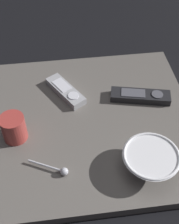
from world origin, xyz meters
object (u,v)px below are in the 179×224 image
Objects in this scene: coffee_mug at (14,128)px; teaspoon at (60,170)px; cereal_bowl at (150,160)px; tv_remote_near at (66,91)px; tv_remote_far at (140,96)px.

teaspoon is at bearing 131.25° from coffee_mug.
cereal_bowl is 0.92× the size of tv_remote_near.
cereal_bowl is at bearing 122.59° from tv_remote_near.
tv_remote_near is 0.83× the size of tv_remote_far.
cereal_bowl reaches higher than tv_remote_near.
tv_remote_far is (-0.04, -0.27, -0.02)m from cereal_bowl.
cereal_bowl is 0.25m from teaspoon.
teaspoon is (-0.12, 0.14, -0.03)m from coffee_mug.
teaspoon is 0.38m from tv_remote_far.
coffee_mug is at bearing -48.75° from teaspoon.
tv_remote_near is 0.26m from tv_remote_far.
tv_remote_far is at bearing 167.11° from tv_remote_near.
coffee_mug reaches higher than teaspoon.
cereal_bowl is 1.42× the size of teaspoon.
tv_remote_near is at bearing -134.44° from coffee_mug.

